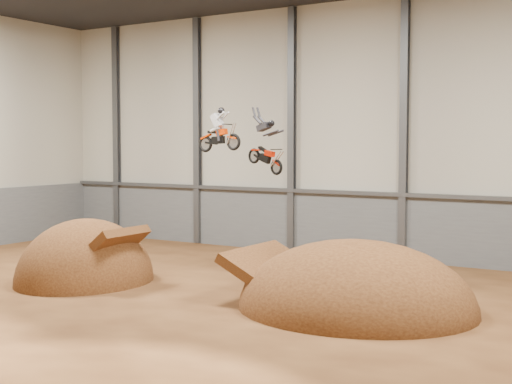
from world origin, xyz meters
TOP-DOWN VIEW (x-y plane):
  - floor at (0.00, 0.00)m, footprint 40.00×40.00m
  - back_wall at (0.00, 15.00)m, footprint 40.00×0.10m
  - lower_band_back at (0.00, 14.90)m, footprint 39.80×0.18m
  - steel_rail at (0.00, 14.75)m, footprint 39.80×0.35m
  - steel_column_0 at (-16.67, 14.80)m, footprint 0.40×0.36m
  - steel_column_1 at (-10.00, 14.80)m, footprint 0.40×0.36m
  - steel_column_2 at (-3.33, 14.80)m, footprint 0.40×0.36m
  - steel_column_3 at (3.33, 14.80)m, footprint 0.40×0.36m
  - takeoff_ramp at (-6.96, 2.04)m, footprint 5.73×6.61m
  - landing_ramp at (5.62, 3.42)m, footprint 9.13×8.07m
  - fmx_rider_a at (-2.10, 5.71)m, footprint 2.55×1.10m
  - fmx_rider_b at (1.63, 3.33)m, footprint 3.22×1.47m

SIDE VIEW (x-z plane):
  - floor at x=0.00m, z-range 0.00..0.00m
  - takeoff_ramp at x=-6.96m, z-range -2.86..2.86m
  - landing_ramp at x=5.62m, z-range -2.63..2.63m
  - lower_band_back at x=0.00m, z-range 0.00..3.50m
  - steel_rail at x=0.00m, z-range 3.45..3.65m
  - fmx_rider_b at x=1.63m, z-range 4.88..7.79m
  - fmx_rider_a at x=-2.10m, z-range 5.82..8.09m
  - back_wall at x=0.00m, z-range 0.00..14.00m
  - steel_column_0 at x=-16.67m, z-range 0.05..13.95m
  - steel_column_1 at x=-10.00m, z-range 0.05..13.95m
  - steel_column_2 at x=-3.33m, z-range 0.05..13.95m
  - steel_column_3 at x=3.33m, z-range 0.05..13.95m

